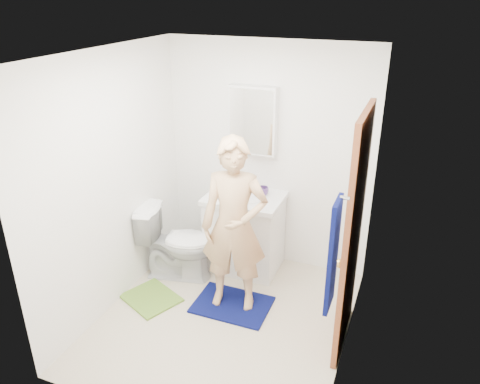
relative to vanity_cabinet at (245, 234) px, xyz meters
name	(u,v)px	position (x,y,z in m)	size (l,w,h in m)	color
floor	(224,320)	(0.15, -0.91, -0.41)	(2.20, 2.40, 0.02)	beige
ceiling	(220,52)	(0.15, -0.91, 2.01)	(2.20, 2.40, 0.02)	white
wall_back	(268,157)	(0.15, 0.30, 0.80)	(2.20, 0.02, 2.40)	white
wall_front	(144,282)	(0.15, -2.12, 0.80)	(2.20, 0.02, 2.40)	white
wall_left	(111,184)	(-0.96, -0.91, 0.80)	(0.02, 2.40, 2.40)	white
wall_right	(358,226)	(1.26, -0.91, 0.80)	(0.02, 2.40, 2.40)	white
vanity_cabinet	(245,234)	(0.00, 0.00, 0.00)	(0.75, 0.55, 0.80)	white
countertop	(245,198)	(0.00, 0.00, 0.43)	(0.79, 0.59, 0.05)	white
sink_basin	(245,197)	(0.00, 0.00, 0.44)	(0.40, 0.40, 0.03)	white
faucet	(251,184)	(0.00, 0.18, 0.51)	(0.03, 0.03, 0.12)	silver
medicine_cabinet	(253,120)	(0.00, 0.22, 1.20)	(0.50, 0.12, 0.70)	white
mirror_panel	(251,122)	(0.00, 0.16, 1.20)	(0.46, 0.01, 0.66)	white
door	(353,236)	(1.22, -0.76, 0.62)	(0.05, 0.80, 2.05)	#A5552D
door_knob	(340,264)	(1.18, -1.08, 0.55)	(0.07, 0.07, 0.07)	gold
towel	(333,256)	(1.18, -1.48, 0.85)	(0.03, 0.24, 0.80)	#080F4F
towel_hook	(345,198)	(1.22, -1.48, 1.27)	(0.02, 0.02, 0.06)	silver
toilet	(178,242)	(-0.59, -0.42, 0.00)	(0.45, 0.78, 0.80)	white
bath_mat	(232,305)	(0.14, -0.71, -0.39)	(0.72, 0.52, 0.02)	#080F4F
green_rug	(151,298)	(-0.65, -0.90, -0.39)	(0.52, 0.44, 0.02)	olive
soap_dispenser	(228,186)	(-0.18, -0.02, 0.54)	(0.08, 0.09, 0.19)	#C95D67
toothbrush_cup	(263,191)	(0.17, 0.10, 0.50)	(0.11, 0.11, 0.09)	#58387B
man	(234,226)	(0.15, -0.67, 0.46)	(0.61, 0.40, 1.67)	tan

